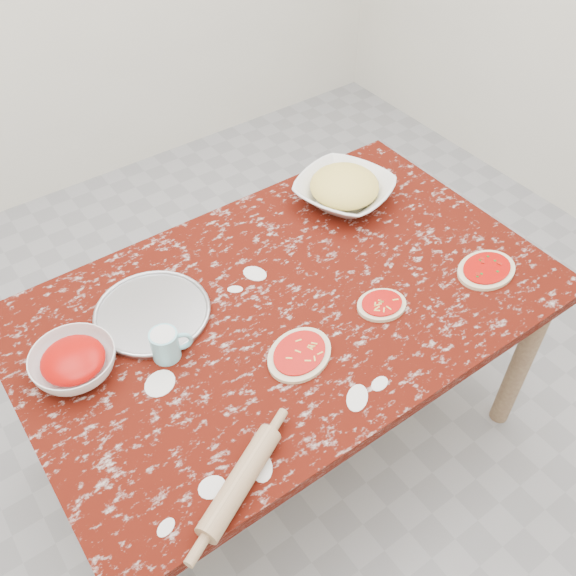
# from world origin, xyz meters

# --- Properties ---
(ground) EXTENTS (4.00, 4.00, 0.00)m
(ground) POSITION_xyz_m (0.00, 0.00, 0.00)
(ground) COLOR gray
(worktable) EXTENTS (1.60, 1.00, 0.75)m
(worktable) POSITION_xyz_m (0.00, 0.00, 0.67)
(worktable) COLOR #3E0B04
(worktable) RESTS_ON ground
(pizza_tray) EXTENTS (0.41, 0.41, 0.01)m
(pizza_tray) POSITION_xyz_m (-0.36, 0.18, 0.76)
(pizza_tray) COLOR #B2B2B7
(pizza_tray) RESTS_ON worktable
(sauce_bowl) EXTENTS (0.27, 0.27, 0.07)m
(sauce_bowl) POSITION_xyz_m (-0.62, 0.12, 0.79)
(sauce_bowl) COLOR white
(sauce_bowl) RESTS_ON worktable
(cheese_bowl) EXTENTS (0.41, 0.41, 0.08)m
(cheese_bowl) POSITION_xyz_m (0.44, 0.28, 0.79)
(cheese_bowl) COLOR white
(cheese_bowl) RESTS_ON worktable
(flour_mug) EXTENTS (0.11, 0.08, 0.09)m
(flour_mug) POSITION_xyz_m (-0.39, 0.02, 0.80)
(flour_mug) COLOR #86D6E2
(flour_mug) RESTS_ON worktable
(pizza_left) EXTENTS (0.25, 0.22, 0.02)m
(pizza_left) POSITION_xyz_m (-0.10, -0.19, 0.76)
(pizza_left) COLOR beige
(pizza_left) RESTS_ON worktable
(pizza_mid) EXTENTS (0.17, 0.15, 0.02)m
(pizza_mid) POSITION_xyz_m (0.21, -0.18, 0.76)
(pizza_mid) COLOR beige
(pizza_mid) RESTS_ON worktable
(pizza_right) EXTENTS (0.21, 0.16, 0.02)m
(pizza_right) POSITION_xyz_m (0.58, -0.26, 0.76)
(pizza_right) COLOR beige
(pizza_right) RESTS_ON worktable
(rolling_pin) EXTENTS (0.29, 0.18, 0.06)m
(rolling_pin) POSITION_xyz_m (-0.44, -0.43, 0.78)
(rolling_pin) COLOR tan
(rolling_pin) RESTS_ON worktable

